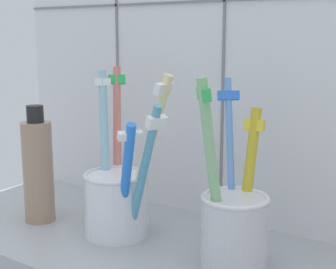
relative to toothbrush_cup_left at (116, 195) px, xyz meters
The scene contains 5 objects.
counter_slab 9.20cm from the toothbrush_cup_left, ahead, with size 64.00×22.00×2.00cm, color #9EA3A8.
tile_wall_back 21.23cm from the toothbrush_cup_left, 59.90° to the left, with size 64.00×2.20×45.00cm.
toothbrush_cup_left is the anchor object (origin of this frame).
toothbrush_cup_right 14.39cm from the toothbrush_cup_left, ahead, with size 7.90×9.58×18.67cm.
soap_bottle 11.09cm from the toothbrush_cup_left, behind, with size 3.62×3.62×14.17cm.
Camera 1 is at (27.40, -40.65, 24.24)cm, focal length 53.00 mm.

